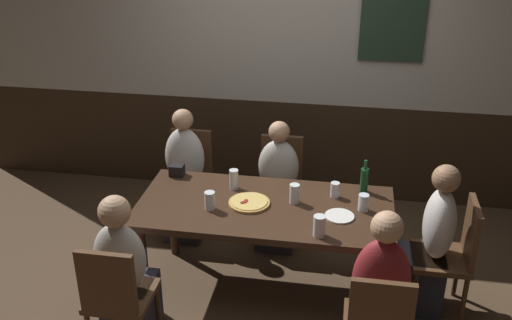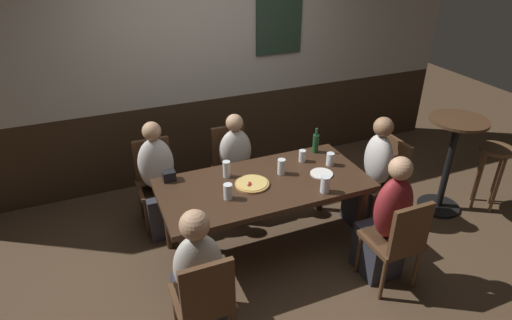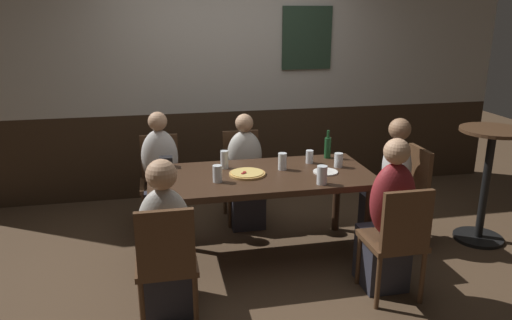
{
  "view_description": "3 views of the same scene",
  "coord_description": "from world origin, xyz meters",
  "px_view_note": "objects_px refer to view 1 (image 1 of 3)",
  "views": [
    {
      "loc": [
        0.56,
        -3.62,
        2.83
      ],
      "look_at": [
        -0.06,
        -0.04,
        1.11
      ],
      "focal_mm": 41.16,
      "sensor_mm": 36.0,
      "label": 1
    },
    {
      "loc": [
        -1.28,
        -2.89,
        2.69
      ],
      "look_at": [
        -0.1,
        -0.06,
        1.02
      ],
      "focal_mm": 29.76,
      "sensor_mm": 36.0,
      "label": 2
    },
    {
      "loc": [
        -0.82,
        -3.72,
        2.03
      ],
      "look_at": [
        -0.01,
        0.13,
        0.82
      ],
      "focal_mm": 34.27,
      "sensor_mm": 36.0,
      "label": 3
    }
  ],
  "objects_px": {
    "plate_white_large": "(339,216)",
    "condiment_caddy": "(177,170)",
    "pizza": "(249,202)",
    "pint_glass_stout": "(335,191)",
    "person_mid_far": "(277,194)",
    "person_left_near": "(126,281)",
    "person_right_near": "(378,307)",
    "chair_left_near": "(116,295)",
    "tumbler_short": "(234,180)",
    "beer_glass_half": "(210,201)",
    "tumbler_water": "(294,195)",
    "person_left_far": "(185,184)",
    "chair_mid_far": "(280,181)",
    "chair_left_far": "(190,174)",
    "chair_head_east": "(452,251)",
    "pint_glass_amber": "(319,227)",
    "person_head_east": "(428,250)",
    "beer_glass_tall": "(363,203)",
    "beer_bottle_green": "(364,179)",
    "dining_table": "(265,215)"
  },
  "relations": [
    {
      "from": "person_left_far",
      "to": "condiment_caddy",
      "type": "height_order",
      "value": "person_left_far"
    },
    {
      "from": "person_mid_far",
      "to": "condiment_caddy",
      "type": "bearing_deg",
      "value": -156.14
    },
    {
      "from": "chair_mid_far",
      "to": "person_left_near",
      "type": "bearing_deg",
      "value": -117.58
    },
    {
      "from": "person_head_east",
      "to": "person_right_near",
      "type": "distance_m",
      "value": 0.78
    },
    {
      "from": "dining_table",
      "to": "person_right_near",
      "type": "relative_size",
      "value": 1.55
    },
    {
      "from": "person_left_near",
      "to": "chair_left_near",
      "type": "bearing_deg",
      "value": -90.0
    },
    {
      "from": "person_right_near",
      "to": "beer_glass_half",
      "type": "xyz_separation_m",
      "value": [
        -1.18,
        0.57,
        0.3
      ]
    },
    {
      "from": "plate_white_large",
      "to": "person_right_near",
      "type": "bearing_deg",
      "value": -66.36
    },
    {
      "from": "person_left_near",
      "to": "beer_glass_half",
      "type": "height_order",
      "value": "person_left_near"
    },
    {
      "from": "person_mid_far",
      "to": "tumbler_short",
      "type": "relative_size",
      "value": 7.13
    },
    {
      "from": "chair_left_far",
      "to": "beer_glass_half",
      "type": "distance_m",
      "value": 1.11
    },
    {
      "from": "person_mid_far",
      "to": "person_right_near",
      "type": "relative_size",
      "value": 0.92
    },
    {
      "from": "person_mid_far",
      "to": "beer_glass_half",
      "type": "relative_size",
      "value": 8.12
    },
    {
      "from": "person_head_east",
      "to": "beer_glass_half",
      "type": "distance_m",
      "value": 1.58
    },
    {
      "from": "person_left_near",
      "to": "plate_white_large",
      "type": "relative_size",
      "value": 5.54
    },
    {
      "from": "plate_white_large",
      "to": "condiment_caddy",
      "type": "height_order",
      "value": "condiment_caddy"
    },
    {
      "from": "chair_mid_far",
      "to": "beer_bottle_green",
      "type": "bearing_deg",
      "value": -36.93
    },
    {
      "from": "person_right_near",
      "to": "beer_bottle_green",
      "type": "bearing_deg",
      "value": 96.17
    },
    {
      "from": "beer_bottle_green",
      "to": "beer_glass_half",
      "type": "bearing_deg",
      "value": -157.23
    },
    {
      "from": "chair_left_near",
      "to": "tumbler_water",
      "type": "bearing_deg",
      "value": 42.67
    },
    {
      "from": "beer_glass_half",
      "to": "condiment_caddy",
      "type": "distance_m",
      "value": 0.61
    },
    {
      "from": "pizza",
      "to": "plate_white_large",
      "type": "height_order",
      "value": "pizza"
    },
    {
      "from": "chair_head_east",
      "to": "person_head_east",
      "type": "relative_size",
      "value": 0.76
    },
    {
      "from": "pint_glass_stout",
      "to": "chair_mid_far",
      "type": "bearing_deg",
      "value": 127.22
    },
    {
      "from": "person_left_near",
      "to": "pizza",
      "type": "relative_size",
      "value": 3.8
    },
    {
      "from": "chair_left_near",
      "to": "tumbler_short",
      "type": "height_order",
      "value": "tumbler_short"
    },
    {
      "from": "tumbler_short",
      "to": "person_left_near",
      "type": "bearing_deg",
      "value": -120.65
    },
    {
      "from": "person_left_near",
      "to": "beer_glass_half",
      "type": "bearing_deg",
      "value": 52.86
    },
    {
      "from": "chair_head_east",
      "to": "pint_glass_amber",
      "type": "height_order",
      "value": "pint_glass_amber"
    },
    {
      "from": "chair_mid_far",
      "to": "chair_head_east",
      "type": "bearing_deg",
      "value": -32.64
    },
    {
      "from": "chair_left_far",
      "to": "pint_glass_stout",
      "type": "xyz_separation_m",
      "value": [
        1.29,
        -0.64,
        0.29
      ]
    },
    {
      "from": "chair_left_far",
      "to": "beer_bottle_green",
      "type": "relative_size",
      "value": 3.42
    },
    {
      "from": "chair_mid_far",
      "to": "chair_head_east",
      "type": "height_order",
      "value": "same"
    },
    {
      "from": "chair_mid_far",
      "to": "pizza",
      "type": "distance_m",
      "value": 0.9
    },
    {
      "from": "beer_glass_half",
      "to": "tumbler_short",
      "type": "height_order",
      "value": "tumbler_short"
    },
    {
      "from": "person_right_near",
      "to": "pizza",
      "type": "height_order",
      "value": "person_right_near"
    },
    {
      "from": "chair_left_far",
      "to": "pint_glass_amber",
      "type": "distance_m",
      "value": 1.73
    },
    {
      "from": "pizza",
      "to": "pint_glass_stout",
      "type": "relative_size",
      "value": 2.6
    },
    {
      "from": "pint_glass_stout",
      "to": "person_head_east",
      "type": "bearing_deg",
      "value": -17.23
    },
    {
      "from": "chair_left_far",
      "to": "beer_glass_half",
      "type": "xyz_separation_m",
      "value": [
        0.43,
        -0.97,
        0.31
      ]
    },
    {
      "from": "chair_left_near",
      "to": "pizza",
      "type": "xyz_separation_m",
      "value": [
        0.69,
        0.85,
        0.26
      ]
    },
    {
      "from": "chair_left_near",
      "to": "tumbler_water",
      "type": "xyz_separation_m",
      "value": [
        1.01,
        0.93,
        0.31
      ]
    },
    {
      "from": "chair_mid_far",
      "to": "beer_glass_tall",
      "type": "bearing_deg",
      "value": -49.22
    },
    {
      "from": "person_head_east",
      "to": "tumbler_water",
      "type": "distance_m",
      "value": 1.02
    },
    {
      "from": "pizza",
      "to": "beer_glass_half",
      "type": "relative_size",
      "value": 2.21
    },
    {
      "from": "pint_glass_amber",
      "to": "beer_glass_tall",
      "type": "distance_m",
      "value": 0.48
    },
    {
      "from": "chair_mid_far",
      "to": "chair_left_far",
      "type": "bearing_deg",
      "value": 180.0
    },
    {
      "from": "pint_glass_amber",
      "to": "tumbler_short",
      "type": "height_order",
      "value": "tumbler_short"
    },
    {
      "from": "person_right_near",
      "to": "chair_left_near",
      "type": "bearing_deg",
      "value": -174.3
    },
    {
      "from": "dining_table",
      "to": "beer_bottle_green",
      "type": "relative_size",
      "value": 7.12
    }
  ]
}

